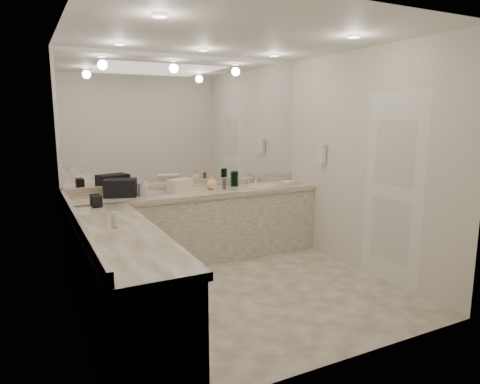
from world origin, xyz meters
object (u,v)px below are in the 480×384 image
sink (263,186)px  soap_bottle_a (144,186)px  black_toiletry_bag (120,188)px  soap_bottle_b (144,188)px  soap_bottle_c (212,182)px  wall_phone (322,154)px  cream_cosmetic_case (180,185)px  hand_towel (289,182)px

sink → soap_bottle_a: bearing=176.7°
black_toiletry_bag → soap_bottle_b: black_toiletry_bag is taller
soap_bottle_c → soap_bottle_a: bearing=175.2°
wall_phone → soap_bottle_c: 1.49m
cream_cosmetic_case → soap_bottle_c: soap_bottle_c is taller
hand_towel → soap_bottle_b: 2.06m
wall_phone → soap_bottle_c: (-1.35, 0.52, -0.35)m
wall_phone → hand_towel: size_ratio=1.10×
hand_towel → soap_bottle_b: bearing=179.4°
soap_bottle_b → hand_towel: bearing=-0.6°
cream_cosmetic_case → soap_bottle_a: 0.45m
sink → soap_bottle_c: bearing=178.6°
cream_cosmetic_case → soap_bottle_b: 0.48m
cream_cosmetic_case → hand_towel: bearing=-21.6°
sink → soap_bottle_a: (-1.61, 0.09, 0.10)m
sink → wall_phone: size_ratio=1.83×
soap_bottle_b → soap_bottle_a: bearing=71.4°
cream_cosmetic_case → hand_towel: size_ratio=1.32×
cream_cosmetic_case → soap_bottle_b: bearing=169.3°
wall_phone → cream_cosmetic_case: bearing=162.5°
soap_bottle_c → soap_bottle_b: bearing=-178.5°
wall_phone → hand_towel: wall_phone is taller
sink → soap_bottle_c: 0.76m
hand_towel → soap_bottle_b: size_ratio=1.19×
cream_cosmetic_case → sink: bearing=-21.4°
black_toiletry_bag → hand_towel: 2.32m
cream_cosmetic_case → soap_bottle_a: soap_bottle_a is taller
black_toiletry_bag → cream_cosmetic_case: size_ratio=1.28×
hand_towel → soap_bottle_c: size_ratio=1.12×
sink → soap_bottle_b: soap_bottle_b is taller
hand_towel → soap_bottle_a: soap_bottle_a is taller
black_toiletry_bag → soap_bottle_b: bearing=-13.7°
hand_towel → soap_bottle_c: 1.17m
hand_towel → cream_cosmetic_case: bearing=176.9°
wall_phone → soap_bottle_a: bearing=165.0°
black_toiletry_bag → sink: bearing=-1.8°
soap_bottle_b → soap_bottle_c: soap_bottle_c is taller
sink → soap_bottle_c: soap_bottle_c is taller
black_toiletry_bag → soap_bottle_a: 0.29m
sink → black_toiletry_bag: size_ratio=1.19×
hand_towel → soap_bottle_c: bearing=177.8°
wall_phone → soap_bottle_b: (-2.25, 0.50, -0.36)m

